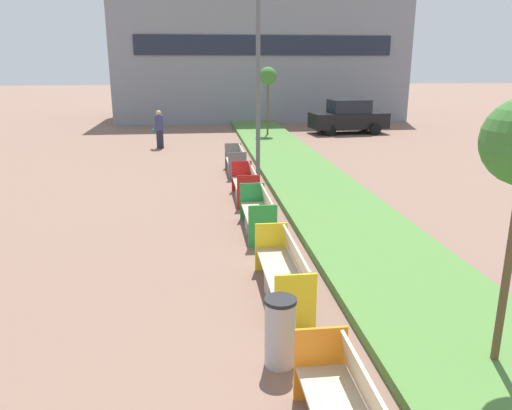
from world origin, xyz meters
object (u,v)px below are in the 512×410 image
Objects in this scene: bench_grey_frame at (236,163)px; street_lamp_post at (258,61)px; pedestrian_walking at (159,129)px; bench_red_frame at (246,187)px; sapling_tree_far at (268,77)px; bench_green_frame at (259,217)px; parked_car_distant at (349,117)px; litter_bin at (280,332)px; bench_yellow_frame at (284,277)px.

bench_grey_frame is 3.83m from street_lamp_post.
street_lamp_post is 4.02× the size of pedestrian_walking.
bench_red_frame is 1.17× the size of pedestrian_walking.
street_lamp_post is 10.03m from sapling_tree_far.
parked_car_distant is (7.07, 16.15, 0.55)m from bench_green_frame.
parked_car_distant is at bearing 53.91° from bench_grey_frame.
street_lamp_post reaches higher than bench_green_frame.
street_lamp_post is 1.61× the size of parked_car_distant.
parked_car_distant is (10.14, 3.86, 0.03)m from pedestrian_walking.
pedestrian_walking reaches higher than bench_green_frame.
sapling_tree_far reaches higher than litter_bin.
parked_car_distant reaches higher than bench_red_frame.
parked_car_distant reaches higher than bench_yellow_frame.
bench_grey_frame is 0.45× the size of parked_car_distant.
sapling_tree_far is at bearing 82.75° from bench_yellow_frame.
sapling_tree_far is (2.34, 12.01, 2.74)m from bench_red_frame.
bench_red_frame is at bearing -105.84° from street_lamp_post.
pedestrian_walking is at bearing 117.01° from street_lamp_post.
litter_bin is at bearing -114.39° from parked_car_distant.
pedestrian_walking reaches higher than bench_grey_frame.
bench_yellow_frame is at bearing -94.10° from street_lamp_post.
pedestrian_walking reaches higher than bench_red_frame.
street_lamp_post reaches higher than pedestrian_walking.
litter_bin is at bearing -101.47° from bench_yellow_frame.
street_lamp_post is at bearing 83.11° from bench_green_frame.
sapling_tree_far is (2.34, 14.92, 2.74)m from bench_green_frame.
bench_grey_frame is at bearing 88.12° from litter_bin.
pedestrian_walking is at bearing 101.07° from bench_yellow_frame.
street_lamp_post is 8.64m from pedestrian_walking.
litter_bin is at bearing -81.36° from pedestrian_walking.
bench_yellow_frame is 6.33m from bench_red_frame.
pedestrian_walking is 0.40× the size of parked_car_distant.
litter_bin is at bearing -91.88° from bench_grey_frame.
bench_red_frame is 9.89m from pedestrian_walking.
street_lamp_post is at bearing 84.52° from litter_bin.
pedestrian_walking is at bearing -154.07° from sapling_tree_far.
bench_grey_frame is at bearing -105.45° from sapling_tree_far.
sapling_tree_far is (1.73, 9.85, -0.77)m from street_lamp_post.
bench_red_frame is 0.29× the size of street_lamp_post.
parked_car_distant is (6.46, 11.09, -2.96)m from street_lamp_post.
bench_red_frame is 0.47× the size of parked_car_distant.
bench_yellow_frame is 1.97m from litter_bin.
street_lamp_post is at bearing -125.49° from parked_car_distant.
sapling_tree_far is (2.73, 20.27, 2.63)m from litter_bin.
parked_car_distant is at bearing 61.91° from bench_red_frame.
bench_red_frame is 4.17m from street_lamp_post.
litter_bin reaches higher than bench_green_frame.
parked_car_distant is at bearing 70.16° from bench_yellow_frame.
bench_yellow_frame is at bearing -89.93° from bench_green_frame.
bench_grey_frame is 12.01m from parked_car_distant.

